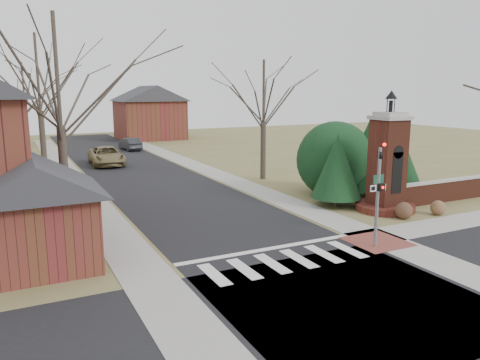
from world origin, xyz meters
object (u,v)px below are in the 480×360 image
sign_post (378,192)px  brick_gate_monument (387,171)px  traffic_signal_pole (379,187)px  pickup_truck (106,156)px  distant_car (130,144)px

sign_post → brick_gate_monument: brick_gate_monument is taller
traffic_signal_pole → sign_post: 2.02m
sign_post → pickup_truck: 26.82m
pickup_truck → distant_car: pickup_truck is taller
sign_post → distant_car: 35.22m
brick_gate_monument → pickup_truck: 25.19m
brick_gate_monument → pickup_truck: size_ratio=1.13×
traffic_signal_pole → brick_gate_monument: brick_gate_monument is taller
traffic_signal_pole → distant_car: bearing=92.5°
brick_gate_monument → distant_car: brick_gate_monument is taller
sign_post → distant_car: sign_post is taller
sign_post → traffic_signal_pole: bearing=-132.4°
sign_post → pickup_truck: sign_post is taller
pickup_truck → distant_car: (4.29, 9.26, -0.12)m
pickup_truck → distant_car: 10.20m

